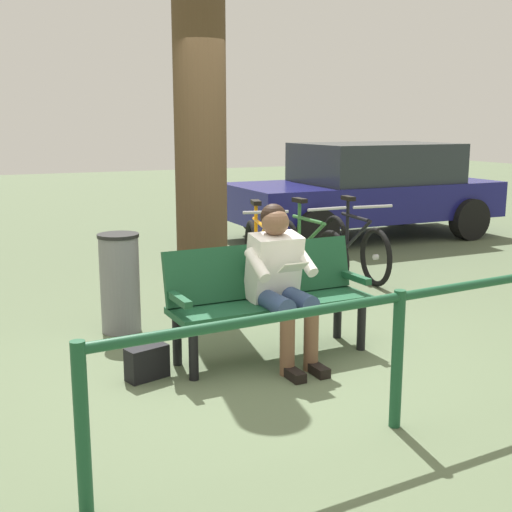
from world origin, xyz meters
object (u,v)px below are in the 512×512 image
bicycle_blue (307,250)px  litter_bin (120,283)px  bench (267,292)px  tree_trunk (200,140)px  parked_car (367,188)px  person_reading (280,276)px  handbag (147,363)px  bicycle_silver (354,246)px  bicycle_green (259,254)px

bicycle_blue → litter_bin: bearing=-69.3°
bench → tree_trunk: tree_trunk is taller
bench → parked_car: 5.70m
person_reading → litter_bin: 1.56m
bench → bicycle_blue: bearing=-127.9°
bench → litter_bin: size_ratio=1.87×
person_reading → handbag: size_ratio=4.00×
bicycle_silver → parked_car: parked_car is taller
handbag → bicycle_green: size_ratio=0.18×
tree_trunk → bicycle_blue: tree_trunk is taller
person_reading → bicycle_blue: person_reading is taller
person_reading → tree_trunk: size_ratio=0.37×
handbag → litter_bin: (-0.09, -1.18, 0.31)m
handbag → litter_bin: litter_bin is taller
handbag → parked_car: size_ratio=0.07×
bicycle_silver → bicycle_blue: 0.61m
bicycle_green → handbag: bearing=-26.1°
tree_trunk → bicycle_silver: size_ratio=1.96×
bench → tree_trunk: bearing=-86.8°
person_reading → tree_trunk: bearing=-86.2°
litter_bin → bicycle_green: size_ratio=0.53×
handbag → tree_trunk: bearing=-124.8°
handbag → bicycle_silver: 3.76m
handbag → bicycle_green: bicycle_green is taller
bench → litter_bin: 1.40m
bench → tree_trunk: size_ratio=0.49×
person_reading → bench: bearing=-82.0°
bench → parked_car: size_ratio=0.38×
tree_trunk → parked_car: 5.04m
person_reading → litter_bin: (0.94, -1.22, -0.23)m
bench → person_reading: size_ratio=1.35×
handbag → parked_car: 6.52m
litter_bin → bicycle_silver: bicycle_silver is taller
tree_trunk → litter_bin: bearing=8.2°
person_reading → tree_trunk: tree_trunk is taller
bench → parked_car: parked_car is taller
litter_bin → bicycle_blue: size_ratio=0.52×
bicycle_silver → parked_car: (-1.68, -2.26, 0.41)m
bicycle_green → parked_car: size_ratio=0.39×
bicycle_green → bicycle_silver: bearing=101.0°
tree_trunk → bench: bearing=95.3°
tree_trunk → litter_bin: (0.80, 0.12, -1.21)m
litter_bin → bicycle_blue: bicycle_blue is taller
person_reading → tree_trunk: 1.66m
bench → handbag: bearing=4.6°
handbag → bicycle_blue: bearing=-138.9°
bicycle_blue → parked_car: size_ratio=0.40×
litter_bin → bicycle_silver: 3.15m
handbag → bicycle_green: bearing=-130.7°
bicycle_blue → bicycle_green: 0.60m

